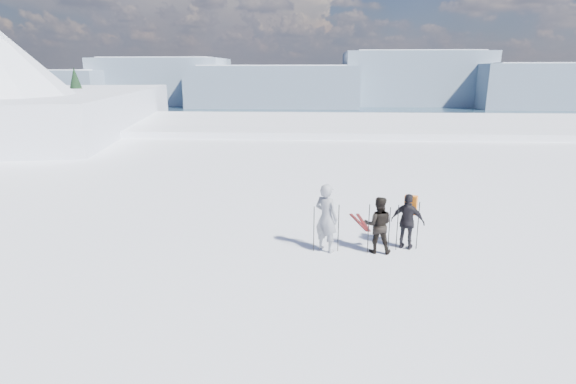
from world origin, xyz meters
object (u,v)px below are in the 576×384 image
object	(u,v)px
skier_grey	(326,218)
skis_loose	(361,222)
skier_pack	(408,222)
skier_dark	(378,225)

from	to	relation	value
skier_grey	skis_loose	distance (m)	2.84
skier_pack	skis_loose	world-z (taller)	skier_pack
skier_pack	skis_loose	bearing A→B (deg)	-40.64
skier_grey	skis_loose	world-z (taller)	skier_grey
skis_loose	skier_pack	bearing A→B (deg)	-64.18
skier_grey	skis_loose	size ratio (longest dim) A/B	1.11
skier_dark	skis_loose	distance (m)	2.53
skier_dark	skier_pack	bearing A→B (deg)	-154.26
skier_pack	skis_loose	distance (m)	2.47
skier_grey	skis_loose	bearing A→B (deg)	-79.72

